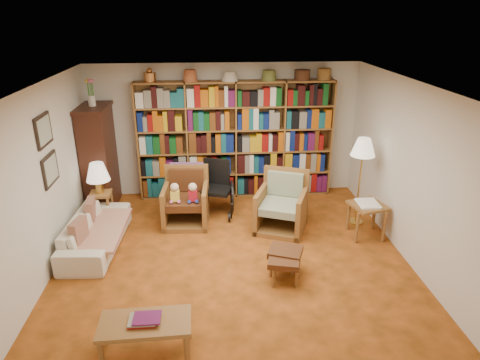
{
  "coord_description": "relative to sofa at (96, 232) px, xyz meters",
  "views": [
    {
      "loc": [
        -0.31,
        -5.36,
        3.39
      ],
      "look_at": [
        0.15,
        0.6,
        0.99
      ],
      "focal_mm": 32.0,
      "sensor_mm": 36.0,
      "label": 1
    }
  ],
  "objects": [
    {
      "name": "sofa",
      "position": [
        0.0,
        0.0,
        0.0
      ],
      "size": [
        1.76,
        0.78,
        0.5
      ],
      "primitive_type": "imported",
      "rotation": [
        0.0,
        0.0,
        1.51
      ],
      "color": "beige",
      "rests_on": "floor"
    },
    {
      "name": "wheelchair",
      "position": [
        1.87,
        1.07,
        0.19
      ],
      "size": [
        0.59,
        0.77,
        0.96
      ],
      "color": "black",
      "rests_on": "floor"
    },
    {
      "name": "coffee_table",
      "position": [
        1.03,
        -2.25,
        0.09
      ],
      "size": [
        0.96,
        0.5,
        0.45
      ],
      "color": "olive",
      "rests_on": "floor"
    },
    {
      "name": "framed_pictures",
      "position": [
        -0.43,
        -0.2,
        1.37
      ],
      "size": [
        0.03,
        0.52,
        0.97
      ],
      "color": "black",
      "rests_on": "wall_left"
    },
    {
      "name": "floor",
      "position": [
        2.05,
        -0.5,
        -0.25
      ],
      "size": [
        5.0,
        5.0,
        0.0
      ],
      "primitive_type": "plane",
      "color": "#BD571D",
      "rests_on": "ground"
    },
    {
      "name": "curio_cabinet",
      "position": [
        -0.2,
        1.5,
        0.7
      ],
      "size": [
        0.5,
        0.95,
        2.4
      ],
      "color": "#3A1810",
      "rests_on": "floor"
    },
    {
      "name": "wall_back",
      "position": [
        2.05,
        2.0,
        1.0
      ],
      "size": [
        5.0,
        0.0,
        5.0
      ],
      "primitive_type": "plane",
      "rotation": [
        1.57,
        0.0,
        0.0
      ],
      "color": "silver",
      "rests_on": "floor"
    },
    {
      "name": "ceiling",
      "position": [
        2.05,
        -0.5,
        2.25
      ],
      "size": [
        5.0,
        5.0,
        0.0
      ],
      "primitive_type": "plane",
      "rotation": [
        3.14,
        0.0,
        0.0
      ],
      "color": "white",
      "rests_on": "wall_back"
    },
    {
      "name": "wall_left",
      "position": [
        -0.45,
        -0.5,
        1.0
      ],
      "size": [
        0.0,
        5.0,
        5.0
      ],
      "primitive_type": "plane",
      "rotation": [
        1.57,
        0.0,
        1.57
      ],
      "color": "silver",
      "rests_on": "floor"
    },
    {
      "name": "bookshelf",
      "position": [
        2.25,
        1.83,
        0.92
      ],
      "size": [
        3.6,
        0.3,
        2.42
      ],
      "color": "olive",
      "rests_on": "floor"
    },
    {
      "name": "cushion_right",
      "position": [
        -0.13,
        -0.35,
        0.2
      ],
      "size": [
        0.18,
        0.37,
        0.36
      ],
      "primitive_type": "cube",
      "rotation": [
        0.0,
        0.0,
        -0.2
      ],
      "color": "maroon",
      "rests_on": "sofa"
    },
    {
      "name": "sofa_throw",
      "position": [
        0.05,
        0.0,
        0.05
      ],
      "size": [
        0.78,
        1.41,
        0.04
      ],
      "primitive_type": "cube",
      "rotation": [
        0.0,
        0.0,
        -0.03
      ],
      "color": "beige",
      "rests_on": "sofa"
    },
    {
      "name": "wall_right",
      "position": [
        4.55,
        -0.5,
        1.0
      ],
      "size": [
        0.0,
        5.0,
        5.0
      ],
      "primitive_type": "plane",
      "rotation": [
        1.57,
        0.0,
        -1.57
      ],
      "color": "silver",
      "rests_on": "floor"
    },
    {
      "name": "footstool_a",
      "position": [
        2.68,
        -1.1,
        0.03
      ],
      "size": [
        0.47,
        0.43,
        0.34
      ],
      "color": "#522616",
      "rests_on": "floor"
    },
    {
      "name": "footstool_b",
      "position": [
        2.74,
        -0.9,
        0.05
      ],
      "size": [
        0.54,
        0.5,
        0.37
      ],
      "color": "#522616",
      "rests_on": "floor"
    },
    {
      "name": "floor_lamp",
      "position": [
        4.2,
        0.49,
        1.03
      ],
      "size": [
        0.4,
        0.4,
        1.49
      ],
      "color": "gold",
      "rests_on": "floor"
    },
    {
      "name": "side_table_papers",
      "position": [
        4.2,
        0.03,
        0.21
      ],
      "size": [
        0.62,
        0.62,
        0.58
      ],
      "color": "olive",
      "rests_on": "floor"
    },
    {
      "name": "armchair_leather",
      "position": [
        1.33,
        0.79,
        0.14
      ],
      "size": [
        0.79,
        0.84,
        0.95
      ],
      "color": "olive",
      "rests_on": "floor"
    },
    {
      "name": "wall_front",
      "position": [
        2.05,
        -3.0,
        1.0
      ],
      "size": [
        5.0,
        0.0,
        5.0
      ],
      "primitive_type": "plane",
      "rotation": [
        -1.57,
        0.0,
        0.0
      ],
      "color": "silver",
      "rests_on": "floor"
    },
    {
      "name": "side_table_lamp",
      "position": [
        -0.1,
        0.89,
        0.12
      ],
      "size": [
        0.37,
        0.37,
        0.52
      ],
      "color": "olive",
      "rests_on": "floor"
    },
    {
      "name": "cushion_left",
      "position": [
        -0.13,
        0.35,
        0.2
      ],
      "size": [
        0.14,
        0.36,
        0.36
      ],
      "primitive_type": "cube",
      "rotation": [
        0.0,
        0.0,
        0.09
      ],
      "color": "maroon",
      "rests_on": "sofa"
    },
    {
      "name": "armchair_sage",
      "position": [
        2.89,
        0.46,
        0.11
      ],
      "size": [
        1.05,
        1.04,
        0.95
      ],
      "color": "olive",
      "rests_on": "floor"
    },
    {
      "name": "table_lamp",
      "position": [
        -0.1,
        0.89,
        0.62
      ],
      "size": [
        0.39,
        0.39,
        0.53
      ],
      "color": "gold",
      "rests_on": "side_table_lamp"
    }
  ]
}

